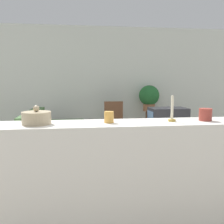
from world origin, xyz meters
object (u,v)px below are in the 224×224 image
(wooden_chair, at_px, (114,124))
(potted_plant, at_px, (149,97))
(couch, at_px, (54,144))
(decorative_bowl, at_px, (37,118))
(television, at_px, (168,122))

(wooden_chair, bearing_deg, potted_plant, 33.06)
(couch, bearing_deg, decorative_bowl, -87.38)
(couch, bearing_deg, wooden_chair, 28.72)
(television, bearing_deg, decorative_bowl, -131.45)
(couch, distance_m, wooden_chair, 1.37)
(potted_plant, bearing_deg, couch, -149.35)
(wooden_chair, xyz_separation_m, decorative_bowl, (-1.08, -2.91, 0.57))
(couch, relative_size, television, 2.37)
(couch, xyz_separation_m, decorative_bowl, (0.10, -2.26, 0.80))
(television, bearing_deg, couch, 179.46)
(couch, height_order, decorative_bowl, decorative_bowl)
(couch, height_order, potted_plant, potted_plant)
(potted_plant, height_order, decorative_bowl, potted_plant)
(television, xyz_separation_m, wooden_chair, (-0.91, 0.67, -0.13))
(wooden_chair, distance_m, potted_plant, 1.20)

